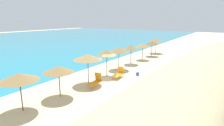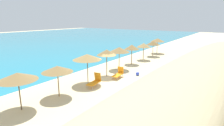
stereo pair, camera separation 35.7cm
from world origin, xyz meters
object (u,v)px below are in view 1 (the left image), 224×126
at_px(beach_umbrella_2, 19,77).
at_px(lounge_chair_1, 96,81).
at_px(beach_umbrella_4, 88,57).
at_px(beach_umbrella_5, 107,52).
at_px(beach_umbrella_9, 152,43).
at_px(beach_umbrella_8, 143,45).
at_px(beach_ball, 138,74).
at_px(beach_umbrella_3, 58,69).
at_px(beach_umbrella_7, 131,47).
at_px(beach_umbrella_6, 119,50).
at_px(beach_umbrella_10, 156,40).
at_px(lounge_chair_0, 119,74).

relative_size(beach_umbrella_2, lounge_chair_1, 1.60).
distance_m(beach_umbrella_4, beach_umbrella_5, 2.93).
height_order(beach_umbrella_5, beach_umbrella_9, beach_umbrella_5).
relative_size(beach_umbrella_8, beach_ball, 6.39).
bearing_deg(beach_umbrella_2, lounge_chair_1, -10.85).
relative_size(beach_umbrella_3, lounge_chair_1, 1.53).
distance_m(beach_umbrella_2, lounge_chair_1, 6.73).
bearing_deg(beach_umbrella_8, beach_umbrella_4, -179.49).
distance_m(beach_umbrella_7, beach_umbrella_9, 6.68).
height_order(beach_umbrella_2, beach_umbrella_9, beach_umbrella_2).
xyz_separation_m(beach_umbrella_6, beach_umbrella_10, (13.02, 0.18, -0.06)).
height_order(beach_umbrella_8, beach_umbrella_9, beach_umbrella_9).
bearing_deg(lounge_chair_0, beach_umbrella_4, 58.48).
xyz_separation_m(lounge_chair_0, lounge_chair_1, (-3.31, 0.45, 0.04)).
distance_m(beach_umbrella_3, lounge_chair_1, 3.94).
xyz_separation_m(beach_umbrella_3, beach_umbrella_7, (12.80, 0.41, 0.08)).
distance_m(beach_umbrella_6, beach_umbrella_10, 13.02).
bearing_deg(beach_umbrella_5, beach_umbrella_6, 6.17).
relative_size(beach_umbrella_9, lounge_chair_1, 1.55).
bearing_deg(beach_umbrella_7, lounge_chair_1, -172.15).
height_order(beach_umbrella_5, beach_umbrella_6, beach_umbrella_5).
bearing_deg(beach_umbrella_5, lounge_chair_1, -163.88).
distance_m(beach_umbrella_2, beach_ball, 12.05).
relative_size(beach_umbrella_9, beach_ball, 6.41).
relative_size(beach_umbrella_5, beach_umbrella_8, 1.15).
relative_size(beach_umbrella_3, beach_umbrella_10, 0.94).
xyz_separation_m(beach_umbrella_3, lounge_chair_1, (3.40, -0.88, -1.77)).
height_order(beach_umbrella_6, lounge_chair_1, beach_umbrella_6).
relative_size(beach_umbrella_9, lounge_chair_0, 1.49).
relative_size(lounge_chair_1, beach_ball, 4.15).
relative_size(beach_umbrella_2, lounge_chair_0, 1.55).
bearing_deg(beach_ball, beach_umbrella_4, 151.06).
relative_size(beach_umbrella_4, lounge_chair_0, 1.68).
distance_m(beach_umbrella_5, beach_umbrella_9, 12.99).
height_order(beach_umbrella_10, lounge_chair_1, beach_umbrella_10).
bearing_deg(beach_umbrella_6, beach_ball, -107.85).
distance_m(beach_umbrella_2, beach_umbrella_4, 6.51).
distance_m(beach_umbrella_4, beach_ball, 6.17).
bearing_deg(beach_umbrella_5, beach_ball, -52.43).
bearing_deg(beach_umbrella_5, beach_umbrella_4, 178.12).
xyz_separation_m(beach_umbrella_10, lounge_chair_1, (-19.11, -1.39, -1.89)).
xyz_separation_m(beach_umbrella_2, beach_umbrella_5, (9.43, -0.33, 0.22)).
bearing_deg(beach_umbrella_3, lounge_chair_1, -14.57).
xyz_separation_m(beach_umbrella_6, beach_umbrella_9, (9.99, -0.25, -0.23)).
distance_m(beach_umbrella_3, beach_umbrella_8, 16.11).
relative_size(beach_umbrella_2, beach_umbrella_8, 1.04).
height_order(beach_umbrella_7, beach_umbrella_9, beach_umbrella_7).
bearing_deg(beach_umbrella_2, beach_umbrella_5, -1.98).
bearing_deg(beach_umbrella_6, beach_umbrella_2, 180.00).
xyz_separation_m(beach_umbrella_2, beach_umbrella_6, (12.43, -0.00, 0.07)).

